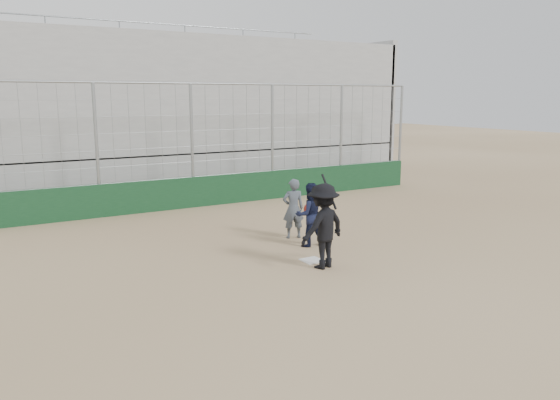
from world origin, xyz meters
TOP-DOWN VIEW (x-y plane):
  - ground at (0.00, 0.00)m, footprint 90.00×90.00m
  - home_plate at (0.00, 0.00)m, footprint 0.44×0.44m
  - backstop at (0.00, 7.00)m, footprint 18.10×0.25m
  - bleachers at (0.00, 11.95)m, footprint 20.25×6.70m
  - batter_at_plate at (-0.06, -0.49)m, footprint 1.30×0.93m
  - catcher_crouched at (0.62, 1.06)m, footprint 0.76×0.60m
  - umpire at (0.70, 1.91)m, footprint 0.64×0.51m

SIDE VIEW (x-z plane):
  - ground at x=0.00m, z-range 0.00..0.00m
  - home_plate at x=0.00m, z-range 0.00..0.02m
  - catcher_crouched at x=0.62m, z-range 0.00..1.06m
  - umpire at x=0.70m, z-range 0.00..1.39m
  - batter_at_plate at x=-0.06m, z-range -0.07..1.89m
  - backstop at x=0.00m, z-range -1.06..2.98m
  - bleachers at x=0.00m, z-range -0.57..6.41m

